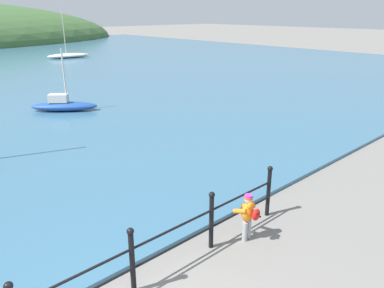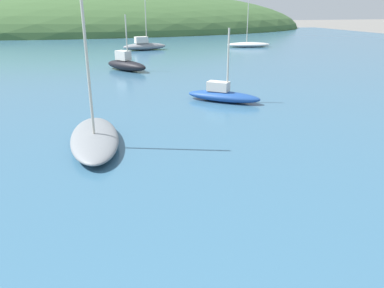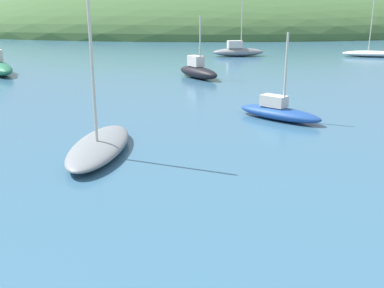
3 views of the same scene
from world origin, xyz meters
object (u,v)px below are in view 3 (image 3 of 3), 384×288
boat_white_sailboat (198,71)px  boat_red_dinghy (279,112)px  boat_green_fishing (371,53)px  boat_twin_mast (99,145)px  boat_far_right (238,51)px

boat_white_sailboat → boat_red_dinghy: size_ratio=1.10×
boat_green_fishing → boat_red_dinghy: bearing=-115.9°
boat_twin_mast → boat_red_dinghy: boat_twin_mast is taller
boat_green_fishing → boat_white_sailboat: bearing=-138.9°
boat_green_fishing → boat_red_dinghy: boat_green_fishing is taller
boat_green_fishing → boat_far_right: bearing=-179.3°
boat_green_fishing → boat_white_sailboat: (-12.28, -10.70, 0.13)m
boat_green_fishing → boat_far_right: size_ratio=1.03×
boat_far_right → boat_red_dinghy: bearing=-89.2°
boat_twin_mast → boat_green_fishing: bearing=58.1°
boat_green_fishing → boat_twin_mast: 27.17m
boat_green_fishing → boat_white_sailboat: boat_green_fishing is taller
boat_twin_mast → boat_far_right: bearing=78.4°
boat_red_dinghy → boat_white_sailboat: bearing=108.5°
boat_white_sailboat → boat_red_dinghy: bearing=-71.5°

